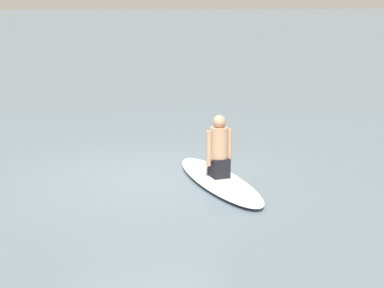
# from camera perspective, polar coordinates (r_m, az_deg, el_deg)

# --- Properties ---
(ground_plane) EXTENTS (400.00, 400.00, 0.00)m
(ground_plane) POSITION_cam_1_polar(r_m,az_deg,el_deg) (9.58, -4.04, -3.24)
(ground_plane) COLOR slate
(surfboard) EXTENTS (2.81, 0.79, 0.12)m
(surfboard) POSITION_cam_1_polar(r_m,az_deg,el_deg) (9.22, 2.58, -3.49)
(surfboard) COLOR white
(surfboard) RESTS_ON ground
(person_paddler) EXTENTS (0.33, 0.42, 0.96)m
(person_paddler) POSITION_cam_1_polar(r_m,az_deg,el_deg) (9.09, 2.62, -0.48)
(person_paddler) COLOR black
(person_paddler) RESTS_ON surfboard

